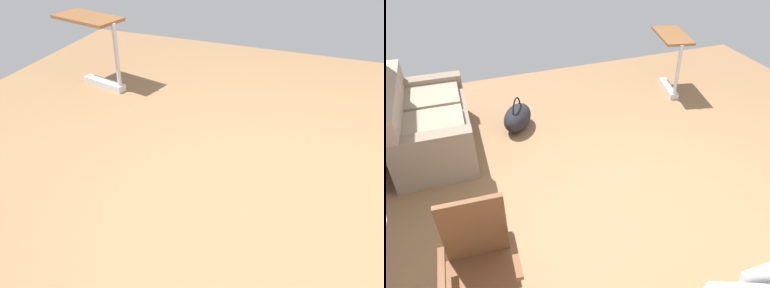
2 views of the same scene
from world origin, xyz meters
TOP-DOWN VIEW (x-y plane):
  - ground_plane at (0.00, 0.00)m, footprint 6.85×6.85m
  - couch at (1.73, 2.13)m, footprint 1.62×0.88m
  - rocking_chair at (-0.67, 1.85)m, footprint 0.78×0.52m
  - overbed_table at (2.11, -1.35)m, footprint 0.88×0.57m
  - duffel_bag at (1.80, 1.07)m, footprint 0.64×0.55m

SIDE VIEW (x-z plane):
  - ground_plane at x=0.00m, z-range 0.00..0.00m
  - duffel_bag at x=1.80m, z-range -0.06..0.37m
  - couch at x=1.73m, z-range -0.12..0.73m
  - rocking_chair at x=-0.67m, z-range -0.02..1.03m
  - overbed_table at x=2.11m, z-range 0.11..0.95m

